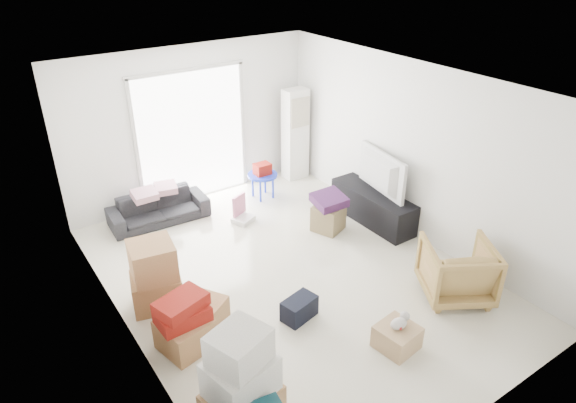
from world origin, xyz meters
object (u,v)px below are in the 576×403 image
at_px(television, 374,188).
at_px(tv_console, 373,207).
at_px(sofa, 158,204).
at_px(ottoman, 328,218).
at_px(armchair, 458,268).
at_px(wood_crate, 397,337).
at_px(ac_tower, 295,134).
at_px(kids_table, 262,173).

bearing_deg(television, tv_console, 0.00).
bearing_deg(sofa, ottoman, -36.97).
height_order(armchair, ottoman, armchair).
xyz_separation_m(sofa, wood_crate, (1.14, -4.35, -0.17)).
bearing_deg(sofa, wood_crate, -72.10).
relative_size(tv_console, wood_crate, 3.69).
distance_m(sofa, wood_crate, 4.50).
bearing_deg(ac_tower, ottoman, -110.38).
distance_m(ac_tower, tv_console, 2.24).
bearing_deg(armchair, television, -71.30).
relative_size(sofa, wood_crate, 3.71).
bearing_deg(ac_tower, television, -88.67).
relative_size(armchair, kids_table, 1.31).
bearing_deg(armchair, sofa, -27.78).
relative_size(television, armchair, 1.36).
height_order(ac_tower, kids_table, ac_tower).
bearing_deg(ac_tower, sofa, -177.01).
bearing_deg(tv_console, wood_crate, -127.24).
relative_size(armchair, wood_crate, 2.01).
bearing_deg(tv_console, ac_tower, 91.33).
bearing_deg(television, ac_tower, 10.37).
relative_size(ottoman, wood_crate, 0.99).
bearing_deg(sofa, kids_table, -4.24).
relative_size(ottoman, kids_table, 0.65).
distance_m(tv_console, kids_table, 2.06).
bearing_deg(ac_tower, kids_table, -158.23).
distance_m(tv_console, sofa, 3.54).
distance_m(ac_tower, television, 2.17).
height_order(television, ottoman, television).
bearing_deg(tv_console, ottoman, 165.97).
distance_m(sofa, armchair, 4.77).
height_order(ac_tower, wood_crate, ac_tower).
bearing_deg(kids_table, wood_crate, -100.22).
bearing_deg(ottoman, sofa, 139.80).
bearing_deg(wood_crate, ac_tower, 68.94).
distance_m(television, kids_table, 2.05).
bearing_deg(armchair, kids_table, -50.21).
bearing_deg(tv_console, sofa, 145.53).
height_order(tv_console, sofa, sofa).
xyz_separation_m(ac_tower, kids_table, (-0.99, -0.40, -0.40)).
xyz_separation_m(tv_console, armchair, (-0.46, -2.08, 0.17)).
height_order(television, wood_crate, television).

